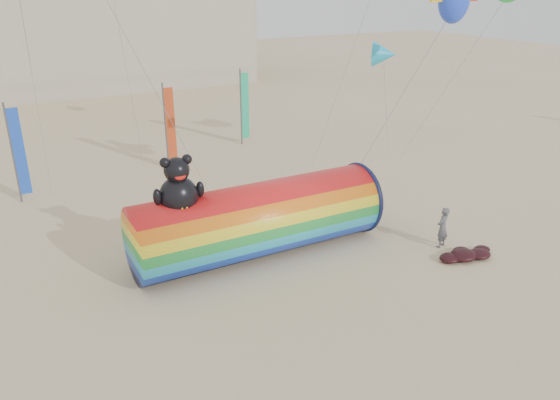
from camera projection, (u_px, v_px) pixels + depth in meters
ground at (287, 271)px, 21.64m from camera, size 160.00×160.00×0.00m
windsock_assembly at (258, 218)px, 22.46m from camera, size 10.55×3.21×4.86m
kite_handler at (443, 227)px, 23.26m from camera, size 0.77×0.63×1.82m
fabric_bundle at (466, 254)px, 22.56m from camera, size 2.62×1.35×0.41m
festival_banners at (155, 126)px, 32.37m from camera, size 15.21×4.27×5.20m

